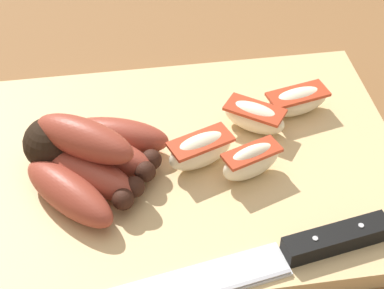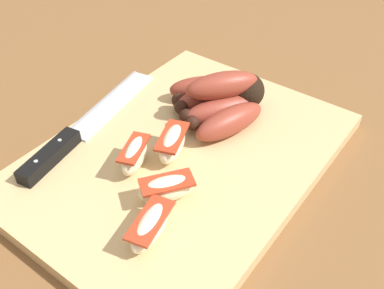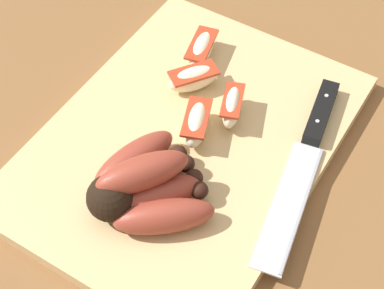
{
  "view_description": "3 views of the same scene",
  "coord_description": "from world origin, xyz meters",
  "px_view_note": "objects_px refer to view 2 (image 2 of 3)",
  "views": [
    {
      "loc": [
        0.06,
        0.47,
        0.48
      ],
      "look_at": [
        -0.0,
        0.03,
        0.06
      ],
      "focal_mm": 59.81,
      "sensor_mm": 36.0,
      "label": 1
    },
    {
      "loc": [
        -0.34,
        -0.26,
        0.41
      ],
      "look_at": [
        -0.01,
        -0.01,
        0.05
      ],
      "focal_mm": 41.19,
      "sensor_mm": 36.0,
      "label": 2
    },
    {
      "loc": [
        0.41,
        0.27,
        0.63
      ],
      "look_at": [
        0.02,
        0.04,
        0.05
      ],
      "focal_mm": 59.14,
      "sensor_mm": 36.0,
      "label": 3
    }
  ],
  "objects_px": {
    "chefs_knife": "(74,136)",
    "apple_wedge_far": "(172,143)",
    "banana_bunch": "(222,100)",
    "apple_wedge_near": "(135,155)",
    "apple_wedge_middle": "(167,188)",
    "apple_wedge_extra": "(151,226)"
  },
  "relations": [
    {
      "from": "apple_wedge_near",
      "to": "chefs_knife",
      "type": "bearing_deg",
      "value": 95.38
    },
    {
      "from": "chefs_knife",
      "to": "apple_wedge_extra",
      "type": "xyz_separation_m",
      "value": [
        -0.06,
        -0.19,
        0.01
      ]
    },
    {
      "from": "chefs_knife",
      "to": "apple_wedge_near",
      "type": "distance_m",
      "value": 0.11
    },
    {
      "from": "banana_bunch",
      "to": "apple_wedge_near",
      "type": "distance_m",
      "value": 0.16
    },
    {
      "from": "apple_wedge_middle",
      "to": "apple_wedge_far",
      "type": "height_order",
      "value": "apple_wedge_far"
    },
    {
      "from": "chefs_knife",
      "to": "apple_wedge_far",
      "type": "height_order",
      "value": "apple_wedge_far"
    },
    {
      "from": "banana_bunch",
      "to": "apple_wedge_middle",
      "type": "height_order",
      "value": "banana_bunch"
    },
    {
      "from": "apple_wedge_near",
      "to": "apple_wedge_far",
      "type": "height_order",
      "value": "same"
    },
    {
      "from": "chefs_knife",
      "to": "apple_wedge_extra",
      "type": "distance_m",
      "value": 0.2
    },
    {
      "from": "banana_bunch",
      "to": "apple_wedge_far",
      "type": "bearing_deg",
      "value": 179.37
    },
    {
      "from": "chefs_knife",
      "to": "apple_wedge_near",
      "type": "height_order",
      "value": "apple_wedge_near"
    },
    {
      "from": "apple_wedge_middle",
      "to": "apple_wedge_far",
      "type": "distance_m",
      "value": 0.08
    },
    {
      "from": "chefs_knife",
      "to": "apple_wedge_middle",
      "type": "relative_size",
      "value": 3.97
    },
    {
      "from": "apple_wedge_near",
      "to": "banana_bunch",
      "type": "bearing_deg",
      "value": -8.78
    },
    {
      "from": "apple_wedge_middle",
      "to": "apple_wedge_extra",
      "type": "xyz_separation_m",
      "value": [
        -0.05,
        -0.02,
        -0.0
      ]
    },
    {
      "from": "chefs_knife",
      "to": "apple_wedge_extra",
      "type": "height_order",
      "value": "apple_wedge_extra"
    },
    {
      "from": "chefs_knife",
      "to": "apple_wedge_extra",
      "type": "relative_size",
      "value": 3.69
    },
    {
      "from": "banana_bunch",
      "to": "chefs_knife",
      "type": "bearing_deg",
      "value": 142.5
    },
    {
      "from": "banana_bunch",
      "to": "apple_wedge_extra",
      "type": "distance_m",
      "value": 0.24
    },
    {
      "from": "apple_wedge_middle",
      "to": "apple_wedge_far",
      "type": "relative_size",
      "value": 0.95
    },
    {
      "from": "apple_wedge_near",
      "to": "apple_wedge_extra",
      "type": "xyz_separation_m",
      "value": [
        -0.07,
        -0.09,
        -0.0
      ]
    },
    {
      "from": "apple_wedge_middle",
      "to": "apple_wedge_extra",
      "type": "distance_m",
      "value": 0.06
    }
  ]
}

